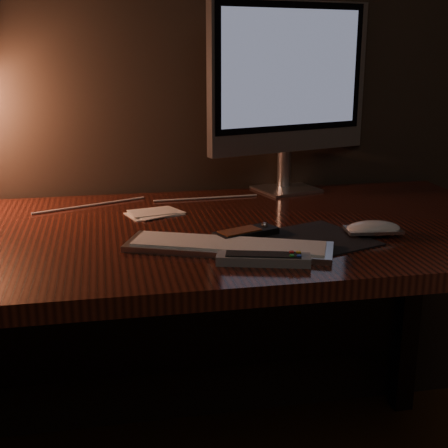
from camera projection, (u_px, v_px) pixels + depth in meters
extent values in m
cube|color=#3F160E|center=(185.00, 237.00, 1.42)|extent=(1.60, 0.75, 0.04)
cube|color=black|center=(408.00, 307.00, 1.97)|extent=(0.06, 0.06, 0.71)
cube|color=black|center=(171.00, 293.00, 1.82)|extent=(1.48, 0.02, 0.51)
cube|color=silver|center=(286.00, 189.00, 1.80)|extent=(0.20, 0.18, 0.01)
cylinder|color=silver|center=(284.00, 168.00, 1.80)|extent=(0.05, 0.05, 0.11)
cube|color=silver|center=(290.00, 78.00, 1.70)|extent=(0.48, 0.17, 0.40)
cube|color=black|center=(292.00, 68.00, 1.68)|extent=(0.45, 0.14, 0.34)
cube|color=#8F9AC4|center=(292.00, 68.00, 1.68)|extent=(0.41, 0.12, 0.30)
cube|color=silver|center=(229.00, 246.00, 1.27)|extent=(0.43, 0.27, 0.02)
cube|color=black|center=(305.00, 241.00, 1.32)|extent=(0.32, 0.29, 0.00)
ellipsoid|color=white|center=(373.00, 230.00, 1.37)|extent=(0.13, 0.08, 0.02)
cube|color=black|center=(246.00, 234.00, 1.35)|extent=(0.15, 0.10, 0.02)
cube|color=brown|center=(246.00, 230.00, 1.35)|extent=(0.10, 0.07, 0.00)
sphere|color=silver|center=(246.00, 229.00, 1.35)|extent=(0.02, 0.02, 0.02)
cube|color=gray|center=(263.00, 259.00, 1.19)|extent=(0.18, 0.09, 0.02)
cube|color=black|center=(263.00, 255.00, 1.19)|extent=(0.15, 0.07, 0.00)
cylinder|color=red|center=(263.00, 253.00, 1.19)|extent=(0.01, 0.01, 0.00)
cylinder|color=#0C8C19|center=(263.00, 253.00, 1.19)|extent=(0.01, 0.01, 0.00)
cylinder|color=gold|center=(263.00, 253.00, 1.19)|extent=(0.01, 0.01, 0.00)
cylinder|color=#1433BF|center=(263.00, 253.00, 1.19)|extent=(0.01, 0.01, 0.00)
cube|color=white|center=(154.00, 213.00, 1.54)|extent=(0.15, 0.12, 0.01)
cylinder|color=white|center=(150.00, 203.00, 1.64)|extent=(0.58, 0.12, 0.01)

